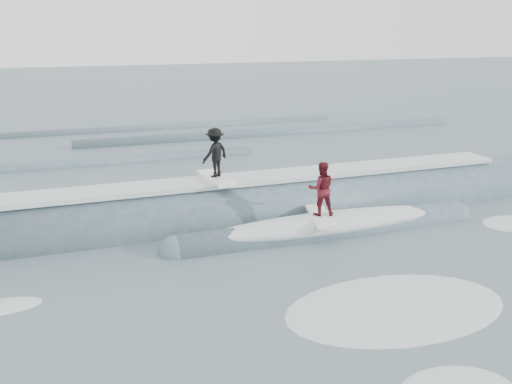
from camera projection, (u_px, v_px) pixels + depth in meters
name	position (u px, v px, depth m)	size (l,w,h in m)	color
ground	(313.00, 280.00, 13.55)	(160.00, 160.00, 0.00)	#41535E
breaking_wave	(253.00, 217.00, 17.90)	(22.56, 4.03, 2.49)	#38545E
surfer_black	(215.00, 156.00, 17.17)	(1.11, 2.04, 1.59)	white
surfer_red	(321.00, 192.00, 16.23)	(1.06, 2.07, 1.66)	white
whitewater	(422.00, 305.00, 12.37)	(16.28, 7.87, 0.10)	silver
far_swells	(171.00, 143.00, 29.57)	(36.10, 8.65, 0.80)	#38545E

